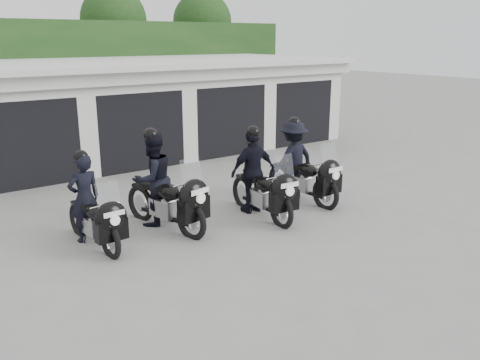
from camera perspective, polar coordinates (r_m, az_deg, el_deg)
ground at (r=10.44m, az=2.62°, el=-4.90°), size 80.00×80.00×0.00m
garage_block at (r=16.95m, az=-14.86°, el=7.58°), size 16.40×6.80×2.96m
background_vegetation at (r=21.53m, az=-19.16°, el=12.48°), size 20.00×3.90×5.80m
police_bike_a at (r=9.54m, az=-16.33°, el=-3.05°), size 0.68×2.05×1.79m
police_bike_b at (r=10.15m, az=-9.02°, el=-0.57°), size 1.13×2.32×2.04m
police_bike_c at (r=10.74m, az=2.01°, el=0.34°), size 1.11×2.24×1.95m
police_bike_d at (r=11.86m, az=6.55°, el=1.81°), size 1.20×2.27×1.98m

